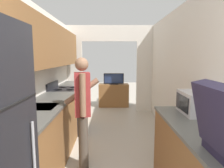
% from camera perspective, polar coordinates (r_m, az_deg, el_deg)
% --- Properties ---
extents(wall_left, '(0.38, 7.65, 2.50)m').
position_cam_1_polar(wall_left, '(3.29, -22.14, 5.57)').
color(wall_left, white).
rests_on(wall_left, ground_plane).
extents(wall_right, '(0.06, 7.65, 2.50)m').
position_cam_1_polar(wall_right, '(2.89, 25.20, -0.09)').
color(wall_right, white).
rests_on(wall_right, ground_plane).
extents(wall_far_with_doorway, '(2.89, 0.06, 2.50)m').
position_cam_1_polar(wall_far_with_doorway, '(5.83, -0.71, 6.06)').
color(wall_far_with_doorway, white).
rests_on(wall_far_with_doorway, ground_plane).
extents(counter_left, '(0.62, 4.12, 0.93)m').
position_cam_1_polar(counter_left, '(3.75, -15.64, -10.24)').
color(counter_left, brown).
rests_on(counter_left, ground_plane).
extents(range_oven, '(0.66, 0.79, 1.07)m').
position_cam_1_polar(range_oven, '(4.52, -12.82, -7.02)').
color(range_oven, black).
rests_on(range_oven, ground_plane).
extents(person, '(0.52, 0.42, 1.60)m').
position_cam_1_polar(person, '(2.83, -8.39, -7.76)').
color(person, '#4C4238').
rests_on(person, ground_plane).
extents(microwave, '(0.35, 0.47, 0.27)m').
position_cam_1_polar(microwave, '(2.60, 22.98, -4.99)').
color(microwave, '#B7B7BC').
rests_on(microwave, counter_right).
extents(tv_cabinet, '(0.96, 0.42, 0.73)m').
position_cam_1_polar(tv_cabinet, '(6.52, 0.48, -3.22)').
color(tv_cabinet, brown).
rests_on(tv_cabinet, ground_plane).
extents(television, '(0.64, 0.16, 0.35)m').
position_cam_1_polar(television, '(6.40, 0.49, 1.45)').
color(television, black).
rests_on(television, tv_cabinet).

